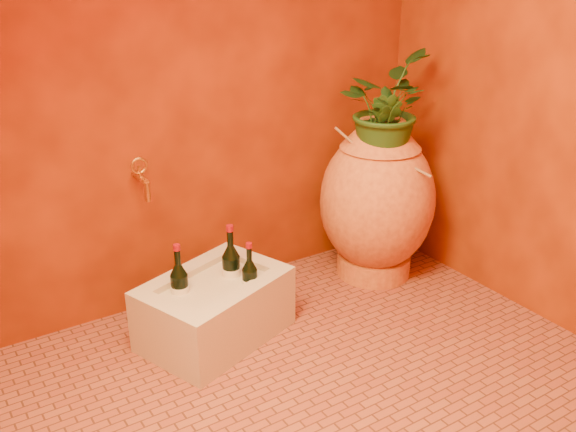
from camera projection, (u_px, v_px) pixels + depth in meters
floor at (314, 389)px, 2.61m from camera, size 2.50×2.50×0.00m
wall_back at (192, 45)px, 2.89m from camera, size 2.50×0.02×2.50m
wall_right at (558, 51)px, 2.74m from camera, size 0.02×2.00×2.50m
amphora at (377, 200)px, 3.37m from camera, size 0.80×0.80×0.86m
stone_basin at (215, 310)px, 2.91m from camera, size 0.75×0.64×0.30m
wine_bottle_a at (231, 271)px, 2.94m from camera, size 0.09×0.09×0.35m
wine_bottle_b at (250, 282)px, 2.89m from camera, size 0.07×0.07×0.30m
wine_bottle_c at (180, 289)px, 2.80m from camera, size 0.08×0.08×0.33m
wall_tap at (141, 176)px, 2.87m from camera, size 0.08×0.17×0.18m
plant_main at (383, 107)px, 3.16m from camera, size 0.63×0.63×0.53m
plant_side at (382, 126)px, 3.15m from camera, size 0.22×0.24×0.34m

